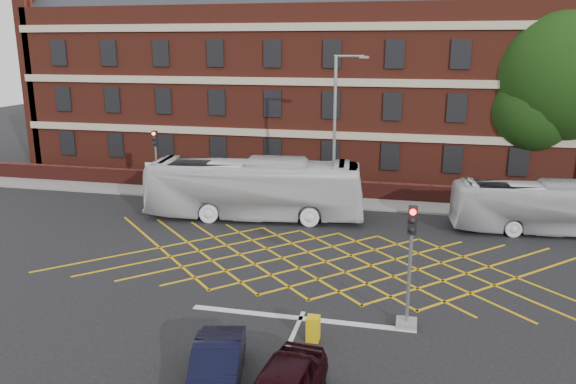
% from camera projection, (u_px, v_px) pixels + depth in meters
% --- Properties ---
extents(ground, '(120.00, 120.00, 0.00)m').
position_uv_depth(ground, '(318.00, 279.00, 23.06)').
color(ground, black).
rests_on(ground, ground).
extents(victorian_building, '(51.00, 12.17, 20.40)m').
position_uv_depth(victorian_building, '(374.00, 66.00, 41.76)').
color(victorian_building, '#5E2318').
rests_on(victorian_building, ground).
extents(boundary_wall, '(56.00, 0.50, 1.10)m').
position_uv_depth(boundary_wall, '(354.00, 190.00, 35.17)').
color(boundary_wall, '#491813').
rests_on(boundary_wall, ground).
extents(far_pavement, '(60.00, 3.00, 0.12)m').
position_uv_depth(far_pavement, '(352.00, 202.00, 34.35)').
color(far_pavement, slate).
rests_on(far_pavement, ground).
extents(box_junction_hatching, '(8.22, 8.22, 0.02)m').
position_uv_depth(box_junction_hatching, '(326.00, 262.00, 24.94)').
color(box_junction_hatching, '#CC990C').
rests_on(box_junction_hatching, ground).
extents(stop_line, '(8.00, 0.30, 0.02)m').
position_uv_depth(stop_line, '(301.00, 318.00, 19.76)').
color(stop_line, silver).
rests_on(stop_line, ground).
extents(bus_left, '(12.21, 4.08, 3.34)m').
position_uv_depth(bus_left, '(255.00, 189.00, 30.93)').
color(bus_left, silver).
rests_on(bus_left, ground).
extents(bus_right, '(9.72, 3.11, 2.66)m').
position_uv_depth(bus_right, '(548.00, 208.00, 28.54)').
color(bus_right, '#BCBCC1').
rests_on(bus_right, ground).
extents(car_navy, '(2.16, 4.06, 1.27)m').
position_uv_depth(car_navy, '(217.00, 367.00, 15.64)').
color(car_navy, black).
rests_on(car_navy, ground).
extents(deciduous_tree, '(9.02, 9.02, 11.98)m').
position_uv_depth(deciduous_tree, '(556.00, 85.00, 35.83)').
color(deciduous_tree, black).
rests_on(deciduous_tree, ground).
extents(traffic_light_near, '(0.70, 0.70, 4.27)m').
position_uv_depth(traffic_light_near, '(409.00, 278.00, 18.79)').
color(traffic_light_near, slate).
rests_on(traffic_light_near, ground).
extents(traffic_light_far, '(0.70, 0.70, 4.27)m').
position_uv_depth(traffic_light_far, '(157.00, 171.00, 34.86)').
color(traffic_light_far, slate).
rests_on(traffic_light_far, ground).
extents(street_lamp, '(2.25, 1.00, 8.83)m').
position_uv_depth(street_lamp, '(335.00, 161.00, 31.44)').
color(street_lamp, slate).
rests_on(street_lamp, ground).
extents(direction_signs, '(1.10, 0.16, 2.20)m').
position_uv_depth(direction_signs, '(154.00, 174.00, 35.75)').
color(direction_signs, gray).
rests_on(direction_signs, ground).
extents(utility_cabinet, '(0.41, 0.43, 0.83)m').
position_uv_depth(utility_cabinet, '(313.00, 329.00, 18.21)').
color(utility_cabinet, gold).
rests_on(utility_cabinet, ground).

